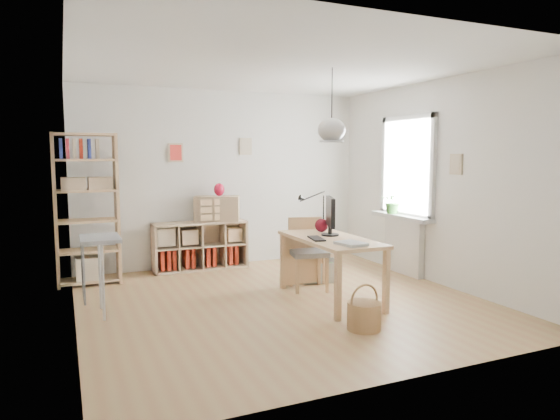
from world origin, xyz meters
name	(u,v)px	position (x,y,z in m)	size (l,w,h in m)	color
ground	(282,302)	(0.00, 0.00, 0.00)	(4.50, 4.50, 0.00)	#A78653
room_shell	(332,130)	(0.55, -0.15, 2.00)	(4.50, 4.50, 4.50)	white
window_unit	(408,167)	(2.23, 0.60, 1.55)	(0.07, 1.16, 1.46)	white
radiator	(404,246)	(2.19, 0.60, 0.40)	(0.10, 0.80, 0.80)	silver
windowsill	(402,217)	(2.14, 0.60, 0.83)	(0.22, 1.20, 0.06)	silver
desk	(330,245)	(0.55, -0.15, 0.66)	(0.70, 1.50, 0.75)	#DBAF7E
cube_shelf	(198,249)	(-0.47, 2.08, 0.30)	(1.40, 0.38, 0.72)	tan
tall_bookshelf	(86,203)	(-2.04, 1.80, 1.09)	(0.80, 0.38, 2.00)	#DBAF7E
side_table	(94,254)	(-2.04, 0.35, 0.67)	(0.40, 0.55, 0.85)	#9C9C9F
chair	(307,249)	(0.54, 0.43, 0.52)	(0.53, 0.53, 0.91)	#9C9C9F
wicker_basket	(364,315)	(0.36, -1.18, 0.15)	(0.34, 0.33, 0.46)	#AD794E
storage_chest	(319,266)	(0.88, 0.76, 0.19)	(0.64, 0.69, 0.57)	silver
monitor	(330,214)	(0.62, -0.02, 1.01)	(0.25, 0.51, 0.46)	black
keyboard	(316,238)	(0.34, -0.19, 0.76)	(0.13, 0.34, 0.02)	black
task_lamp	(311,206)	(0.61, 0.46, 1.07)	(0.44, 0.16, 0.47)	black
yarn_ball	(321,225)	(0.66, 0.27, 0.83)	(0.17, 0.17, 0.17)	#46090F
paper_tray	(351,244)	(0.51, -0.67, 0.77)	(0.24, 0.31, 0.03)	silver
drawer_chest	(217,209)	(-0.18, 2.04, 0.91)	(0.67, 0.30, 0.38)	tan
red_vase	(219,190)	(-0.14, 2.04, 1.20)	(0.16, 0.16, 0.19)	maroon
potted_plant	(392,201)	(2.12, 0.80, 1.04)	(0.32, 0.28, 0.35)	#32712A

